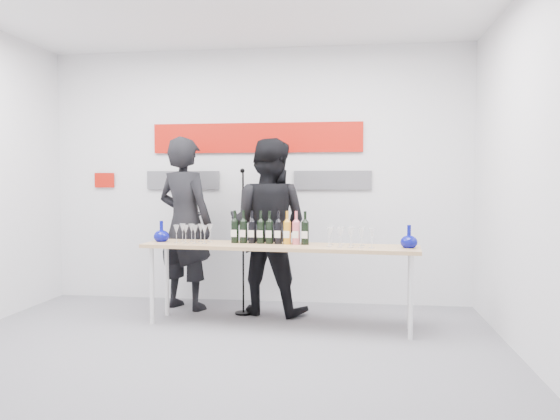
{
  "coord_description": "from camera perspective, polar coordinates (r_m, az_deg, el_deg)",
  "views": [
    {
      "loc": [
        1.13,
        -4.41,
        1.43
      ],
      "look_at": [
        0.41,
        0.98,
        1.15
      ],
      "focal_mm": 35.0,
      "sensor_mm": 36.0,
      "label": 1
    }
  ],
  "objects": [
    {
      "name": "glasses_left",
      "position": [
        5.62,
        -9.04,
        -2.44
      ],
      "size": [
        0.38,
        0.25,
        0.18
      ],
      "color": "silver",
      "rests_on": "tasting_table"
    },
    {
      "name": "ground",
      "position": [
        4.77,
        -6.71,
        -14.53
      ],
      "size": [
        5.0,
        5.0,
        0.0
      ],
      "primitive_type": "plane",
      "color": "slate",
      "rests_on": "ground"
    },
    {
      "name": "mic_stand",
      "position": [
        5.93,
        -3.87,
        -6.28
      ],
      "size": [
        0.18,
        0.18,
        1.57
      ],
      "rotation": [
        0.0,
        0.0,
        -0.25
      ],
      "color": "black",
      "rests_on": "ground"
    },
    {
      "name": "back_wall",
      "position": [
        6.5,
        -2.44,
        3.57
      ],
      "size": [
        5.0,
        0.04,
        3.0
      ],
      "primitive_type": "cube",
      "color": "silver",
      "rests_on": "ground"
    },
    {
      "name": "wine_bottles",
      "position": [
        5.43,
        -1.11,
        -1.81
      ],
      "size": [
        0.8,
        0.14,
        0.33
      ],
      "rotation": [
        0.0,
        0.0,
        -0.08
      ],
      "color": "black",
      "rests_on": "tasting_table"
    },
    {
      "name": "signage",
      "position": [
        6.5,
        -2.97,
        6.28
      ],
      "size": [
        3.38,
        0.02,
        0.79
      ],
      "color": "#B41107",
      "rests_on": "back_wall"
    },
    {
      "name": "decanter_right",
      "position": [
        5.25,
        13.33,
        -2.69
      ],
      "size": [
        0.16,
        0.16,
        0.21
      ],
      "primitive_type": null,
      "color": "#060A7C",
      "rests_on": "tasting_table"
    },
    {
      "name": "presenter_left",
      "position": [
        6.22,
        -9.9,
        -1.38
      ],
      "size": [
        0.82,
        0.69,
        1.93
      ],
      "primitive_type": "imported",
      "rotation": [
        0.0,
        0.0,
        2.76
      ],
      "color": "black",
      "rests_on": "ground"
    },
    {
      "name": "glasses_right",
      "position": [
        5.24,
        7.18,
        -2.81
      ],
      "size": [
        0.46,
        0.26,
        0.18
      ],
      "color": "silver",
      "rests_on": "tasting_table"
    },
    {
      "name": "decanter_left",
      "position": [
        5.77,
        -12.29,
        -2.17
      ],
      "size": [
        0.16,
        0.16,
        0.21
      ],
      "primitive_type": null,
      "color": "#060A7C",
      "rests_on": "tasting_table"
    },
    {
      "name": "tasting_table",
      "position": [
        5.38,
        -0.14,
        -4.29
      ],
      "size": [
        2.75,
        0.77,
        0.81
      ],
      "rotation": [
        0.0,
        0.0,
        -0.08
      ],
      "color": "tan",
      "rests_on": "ground"
    },
    {
      "name": "presenter_right",
      "position": [
        5.92,
        -1.27,
        -1.72
      ],
      "size": [
        1.05,
        0.9,
        1.9
      ],
      "primitive_type": "imported",
      "rotation": [
        0.0,
        0.0,
        2.92
      ],
      "color": "black",
      "rests_on": "ground"
    }
  ]
}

